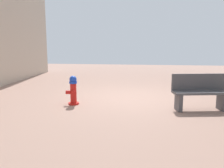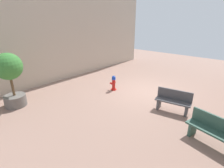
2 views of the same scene
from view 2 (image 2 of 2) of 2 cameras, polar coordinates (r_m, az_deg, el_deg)
ground_plane at (r=9.69m, az=11.85°, el=-2.62°), size 23.40×23.40×0.00m
building_facade_right at (r=11.21m, az=-22.46°, el=18.58°), size 0.70×18.00×7.27m
fire_hydrant at (r=9.64m, az=0.53°, el=0.38°), size 0.38×0.41×0.83m
bench_near at (r=7.85m, az=19.59°, el=-5.25°), size 1.50×0.69×0.95m
bench_far at (r=6.39m, az=31.26°, el=-13.35°), size 1.82×0.84×0.95m
planter_tree at (r=8.69m, az=-30.67°, el=2.70°), size 1.16×1.16×2.45m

